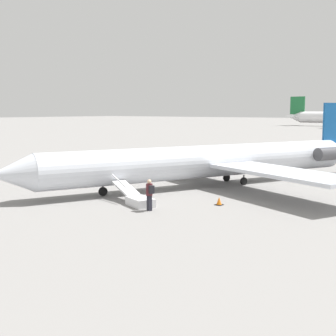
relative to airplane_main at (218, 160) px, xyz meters
name	(u,v)px	position (x,y,z in m)	size (l,w,h in m)	color
ground_plane	(208,186)	(0.82, -0.35, -1.83)	(600.00, 600.00, 0.00)	gray
airplane_main	(218,160)	(0.00, 0.00, 0.00)	(29.20, 23.05, 6.13)	silver
boarding_stairs	(137,199)	(9.22, 0.10, -1.47)	(2.49, 4.09, 1.58)	silver
passenger	(150,193)	(9.99, 1.68, -0.82)	(0.45, 0.57, 1.74)	#23232D
traffic_cone_near_stairs	(219,201)	(6.35, 3.93, -1.61)	(0.43, 0.43, 0.48)	black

